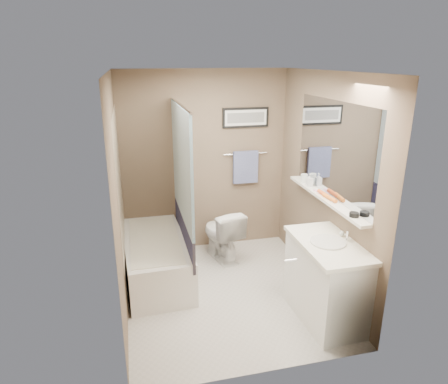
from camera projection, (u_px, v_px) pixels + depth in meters
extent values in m
plane|color=beige|center=(227.00, 292.00, 4.52)|extent=(2.50, 2.50, 0.00)
cube|color=white|center=(228.00, 74.00, 3.76)|extent=(2.20, 2.50, 0.04)
cube|color=brown|center=(205.00, 163.00, 5.27)|extent=(2.20, 0.04, 2.40)
cube|color=brown|center=(267.00, 243.00, 3.00)|extent=(2.20, 0.04, 2.40)
cube|color=brown|center=(120.00, 200.00, 3.90)|extent=(0.04, 2.50, 2.40)
cube|color=brown|center=(323.00, 185.00, 4.38)|extent=(0.04, 2.50, 2.40)
cube|color=#BEAA90|center=(121.00, 202.00, 4.42)|extent=(0.02, 1.55, 2.00)
cylinder|color=silver|center=(180.00, 104.00, 4.24)|extent=(0.02, 1.55, 0.02)
cube|color=silver|center=(182.00, 164.00, 4.45)|extent=(0.03, 1.45, 1.28)
cube|color=#262546|center=(184.00, 231.00, 4.71)|extent=(0.03, 1.45, 0.36)
cube|color=silver|center=(334.00, 150.00, 4.11)|extent=(0.02, 1.60, 1.00)
cube|color=silver|center=(325.00, 198.00, 4.26)|extent=(0.12, 1.60, 0.03)
cylinder|color=silver|center=(245.00, 154.00, 5.35)|extent=(0.60, 0.02, 0.02)
cube|color=#838EBE|center=(246.00, 167.00, 5.39)|extent=(0.34, 0.05, 0.44)
cube|color=black|center=(246.00, 118.00, 5.21)|extent=(0.62, 0.02, 0.26)
cube|color=white|center=(246.00, 118.00, 5.20)|extent=(0.56, 0.00, 0.20)
cube|color=#595959|center=(246.00, 118.00, 5.19)|extent=(0.50, 0.00, 0.13)
cube|color=silver|center=(332.00, 259.00, 3.18)|extent=(0.80, 0.02, 2.00)
cylinder|color=silver|center=(290.00, 260.00, 3.15)|extent=(0.10, 0.02, 0.02)
cube|color=white|center=(156.00, 259.00, 4.75)|extent=(0.78, 1.53, 0.50)
cube|color=white|center=(155.00, 239.00, 4.67)|extent=(0.56, 1.36, 0.02)
imported|color=white|center=(222.00, 234.00, 5.20)|extent=(0.54, 0.75, 0.69)
cube|color=white|center=(326.00, 282.00, 3.97)|extent=(0.54, 0.92, 0.80)
cube|color=white|center=(329.00, 244.00, 3.83)|extent=(0.54, 0.96, 0.04)
cylinder|color=silver|center=(328.00, 242.00, 3.82)|extent=(0.34, 0.34, 0.01)
cylinder|color=white|center=(347.00, 236.00, 3.85)|extent=(0.02, 0.02, 0.10)
sphere|color=silver|center=(342.00, 233.00, 3.95)|extent=(0.05, 0.05, 0.05)
cylinder|color=black|center=(354.00, 215.00, 3.71)|extent=(0.09, 0.09, 0.04)
cylinder|color=orange|center=(330.00, 198.00, 4.15)|extent=(0.07, 0.22, 0.04)
cylinder|color=#DE521F|center=(324.00, 194.00, 4.28)|extent=(0.05, 0.22, 0.04)
cube|color=pink|center=(318.00, 192.00, 4.40)|extent=(0.05, 0.16, 0.01)
cylinder|color=silver|center=(304.00, 178.00, 4.73)|extent=(0.08, 0.08, 0.10)
imported|color=#999999|center=(310.00, 180.00, 4.59)|extent=(0.06, 0.07, 0.14)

